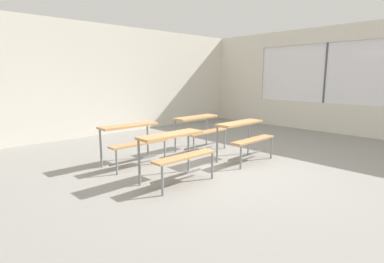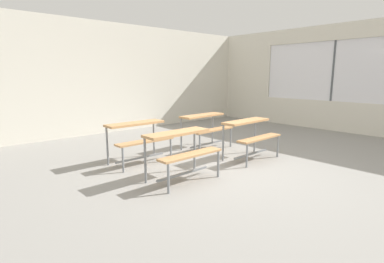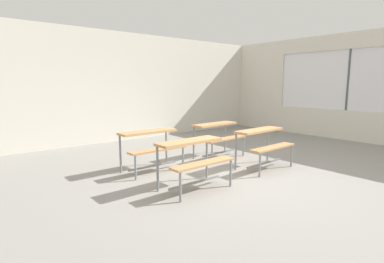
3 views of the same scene
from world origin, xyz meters
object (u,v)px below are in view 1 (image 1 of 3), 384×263
desk_bench_r0c1 (244,132)px  desk_bench_r0c0 (176,146)px  desk_bench_r1c0 (132,135)px  desk_bench_r1c1 (200,125)px

desk_bench_r0c1 → desk_bench_r0c0: bearing=179.5°
desk_bench_r1c0 → desk_bench_r1c1: bearing=-0.8°
desk_bench_r0c1 → desk_bench_r1c1: same height
desk_bench_r0c0 → desk_bench_r1c1: 2.06m
desk_bench_r0c1 → desk_bench_r1c1: 1.17m
desk_bench_r0c1 → desk_bench_r1c1: bearing=91.2°
desk_bench_r0c1 → desk_bench_r1c0: (-1.74, 1.19, 0.00)m
desk_bench_r0c0 → desk_bench_r1c0: (-0.01, 1.22, 0.00)m
desk_bench_r0c0 → desk_bench_r0c1: (1.73, 0.02, 0.00)m
desk_bench_r0c0 → desk_bench_r1c1: same height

